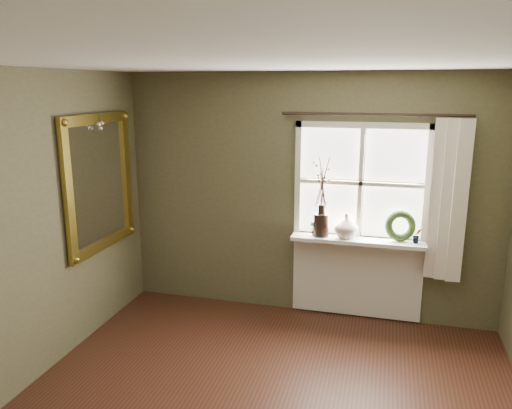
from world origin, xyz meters
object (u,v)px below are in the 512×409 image
object	(u,v)px
wreath	(400,229)
gilt_mirror	(100,182)
dark_jug	(321,225)
cream_vase	(346,226)

from	to	relation	value
wreath	gilt_mirror	size ratio (longest dim) A/B	0.23
dark_jug	wreath	xyz separation A→B (m)	(0.79, 0.04, 0.00)
dark_jug	gilt_mirror	xyz separation A→B (m)	(-2.14, -0.70, 0.47)
wreath	cream_vase	bearing A→B (deg)	167.01
cream_vase	dark_jug	bearing A→B (deg)	180.00
cream_vase	gilt_mirror	xyz separation A→B (m)	(-2.39, -0.70, 0.47)
cream_vase	wreath	distance (m)	0.54
dark_jug	gilt_mirror	world-z (taller)	gilt_mirror
wreath	gilt_mirror	world-z (taller)	gilt_mirror
gilt_mirror	cream_vase	bearing A→B (deg)	16.30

